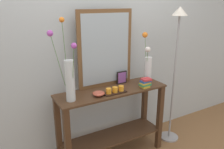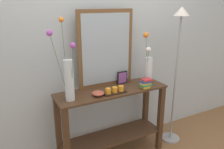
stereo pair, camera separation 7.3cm
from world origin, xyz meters
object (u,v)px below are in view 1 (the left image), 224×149
at_px(floor_lamp, 176,54).
at_px(book_stack, 145,83).
at_px(console_table, 112,116).
at_px(picture_frame_small, 122,77).
at_px(mirror_leaning, 106,49).
at_px(vase_right, 148,66).
at_px(candle_tray, 115,91).
at_px(tall_vase_left, 69,76).
at_px(decorative_bowl, 99,93).

bearing_deg(floor_lamp, book_stack, -173.00).
xyz_separation_m(console_table, picture_frame_small, (0.19, 0.11, 0.39)).
relative_size(mirror_leaning, vase_right, 1.44).
bearing_deg(picture_frame_small, mirror_leaning, 166.83).
distance_m(candle_tray, floor_lamp, 0.91).
bearing_deg(floor_lamp, vase_right, 174.21).
bearing_deg(candle_tray, book_stack, -3.85).
height_order(tall_vase_left, picture_frame_small, tall_vase_left).
bearing_deg(mirror_leaning, picture_frame_small, -13.17).
xyz_separation_m(tall_vase_left, vase_right, (0.93, 0.02, -0.04)).
bearing_deg(vase_right, book_stack, -134.73).
bearing_deg(decorative_bowl, candle_tray, -6.31).
height_order(candle_tray, book_stack, book_stack).
relative_size(console_table, decorative_bowl, 9.84).
xyz_separation_m(vase_right, picture_frame_small, (-0.26, 0.14, -0.14)).
bearing_deg(picture_frame_small, vase_right, -27.91).
bearing_deg(book_stack, floor_lamp, 7.00).
bearing_deg(tall_vase_left, mirror_leaning, 22.05).
distance_m(vase_right, picture_frame_small, 0.32).
xyz_separation_m(candle_tray, floor_lamp, (0.86, 0.04, 0.28)).
relative_size(mirror_leaning, tall_vase_left, 1.07).
xyz_separation_m(console_table, tall_vase_left, (-0.48, -0.04, 0.57)).
bearing_deg(decorative_bowl, tall_vase_left, 173.07).
relative_size(mirror_leaning, decorative_bowl, 6.70).
bearing_deg(decorative_bowl, mirror_leaning, 48.27).
bearing_deg(console_table, decorative_bowl, -158.48).
bearing_deg(tall_vase_left, floor_lamp, -0.82).
height_order(decorative_bowl, floor_lamp, floor_lamp).
relative_size(candle_tray, decorative_bowl, 1.97).
bearing_deg(book_stack, tall_vase_left, 174.57).
bearing_deg(floor_lamp, picture_frame_small, 164.86).
bearing_deg(vase_right, candle_tray, -170.95).
relative_size(console_table, picture_frame_small, 8.36).
bearing_deg(book_stack, console_table, 160.65).
relative_size(tall_vase_left, book_stack, 6.09).
height_order(mirror_leaning, tall_vase_left, mirror_leaning).
bearing_deg(vase_right, picture_frame_small, 152.09).
distance_m(picture_frame_small, floor_lamp, 0.71).
bearing_deg(mirror_leaning, console_table, -93.57).
height_order(picture_frame_small, book_stack, picture_frame_small).
relative_size(vase_right, decorative_bowl, 4.66).
height_order(picture_frame_small, floor_lamp, floor_lamp).
bearing_deg(mirror_leaning, candle_tray, -96.86).
xyz_separation_m(mirror_leaning, vase_right, (0.44, -0.18, -0.20)).
relative_size(vase_right, book_stack, 4.55).
height_order(mirror_leaning, floor_lamp, floor_lamp).
distance_m(tall_vase_left, vase_right, 0.93).
height_order(picture_frame_small, decorative_bowl, picture_frame_small).
bearing_deg(picture_frame_small, book_stack, -56.35).
bearing_deg(mirror_leaning, tall_vase_left, -157.95).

